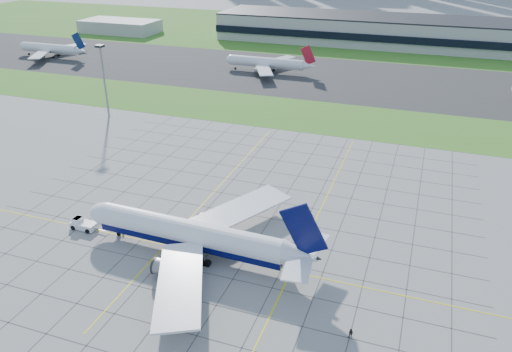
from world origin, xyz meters
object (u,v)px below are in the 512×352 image
(crew_near, at_px, (123,227))
(pushback_tug, at_px, (83,224))
(crew_far, at_px, (351,334))
(light_mast, at_px, (103,72))
(distant_jet_0, at_px, (51,48))
(airliner, at_px, (192,235))
(distant_jet_1, at_px, (268,63))

(crew_near, bearing_deg, pushback_tug, 157.35)
(pushback_tug, relative_size, crew_far, 4.76)
(pushback_tug, xyz_separation_m, crew_far, (63.03, -13.65, -0.16))
(light_mast, height_order, crew_far, light_mast)
(crew_near, xyz_separation_m, crew_far, (53.83, -15.71, 0.01))
(crew_far, bearing_deg, distant_jet_0, 151.83)
(airliner, xyz_separation_m, distant_jet_1, (-32.39, 147.05, -0.10))
(crew_near, distance_m, distant_jet_0, 189.99)
(crew_near, xyz_separation_m, distant_jet_1, (-13.80, 144.54, 3.57))
(pushback_tug, relative_size, distant_jet_1, 0.21)
(airliner, xyz_separation_m, pushback_tug, (-27.79, 0.44, -3.50))
(light_mast, distance_m, pushback_tug, 79.25)
(distant_jet_0, height_order, distant_jet_1, same)
(light_mast, height_order, pushback_tug, light_mast)
(distant_jet_0, bearing_deg, light_mast, -40.18)
(light_mast, height_order, airliner, light_mast)
(distant_jet_1, bearing_deg, crew_near, -84.55)
(distant_jet_0, xyz_separation_m, distant_jet_1, (118.64, 8.37, 0.00))
(airliner, distance_m, crew_near, 19.11)
(distant_jet_0, bearing_deg, crew_far, -39.19)
(light_mast, bearing_deg, distant_jet_1, 66.47)
(pushback_tug, height_order, crew_far, pushback_tug)
(airliner, bearing_deg, pushback_tug, -179.18)
(crew_near, height_order, distant_jet_0, distant_jet_0)
(light_mast, xyz_separation_m, distant_jet_0, (-84.07, 71.00, -11.70))
(light_mast, height_order, crew_near, light_mast)
(pushback_tug, height_order, distant_jet_1, distant_jet_1)
(crew_far, bearing_deg, distant_jet_1, 123.90)
(distant_jet_1, bearing_deg, pushback_tug, -88.20)
(pushback_tug, bearing_deg, airliner, 0.82)
(airliner, relative_size, pushback_tug, 6.11)
(light_mast, height_order, distant_jet_0, light_mast)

